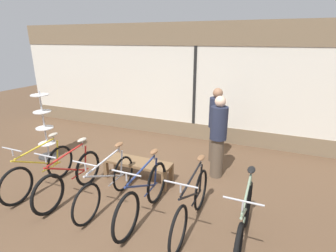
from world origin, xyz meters
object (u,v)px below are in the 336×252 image
(bicycle_center_left, at_px, (107,184))
(bicycle_far_right, at_px, (244,222))
(accessory_rack, at_px, (45,131))
(customer_by_window, at_px, (218,136))
(bicycle_left, at_px, (70,178))
(bicycle_center_right, at_px, (144,196))
(display_bench, at_px, (138,165))
(customer_near_rack, at_px, (216,124))
(bicycle_far_left, at_px, (41,171))
(bicycle_right, at_px, (191,204))

(bicycle_center_left, xyz_separation_m, bicycle_far_right, (2.30, -0.10, 0.00))
(accessory_rack, xyz_separation_m, customer_by_window, (4.03, 0.65, 0.23))
(bicycle_left, xyz_separation_m, bicycle_center_right, (1.50, -0.01, 0.02))
(bicycle_far_right, distance_m, customer_by_window, 2.04)
(display_bench, xyz_separation_m, customer_near_rack, (1.23, 1.49, 0.58))
(bicycle_left, height_order, bicycle_center_right, bicycle_center_right)
(bicycle_left, relative_size, accessory_rack, 1.02)
(bicycle_far_left, xyz_separation_m, customer_by_window, (2.98, 1.80, 0.53))
(bicycle_left, distance_m, display_bench, 1.30)
(bicycle_left, distance_m, bicycle_center_right, 1.50)
(bicycle_left, relative_size, customer_near_rack, 0.96)
(bicycle_right, relative_size, customer_by_window, 1.02)
(bicycle_far_left, relative_size, bicycle_far_right, 0.98)
(display_bench, bearing_deg, bicycle_right, -32.82)
(bicycle_center_left, bearing_deg, bicycle_far_right, -2.44)
(bicycle_center_left, distance_m, customer_by_window, 2.35)
(bicycle_left, bearing_deg, bicycle_right, 2.00)
(customer_near_rack, bearing_deg, bicycle_center_left, -118.31)
(bicycle_center_left, relative_size, accessory_rack, 1.05)
(bicycle_far_left, distance_m, bicycle_center_right, 2.21)
(display_bench, height_order, customer_near_rack, customer_near_rack)
(bicycle_left, bearing_deg, customer_near_rack, 50.57)
(bicycle_right, distance_m, display_bench, 1.72)
(bicycle_center_right, height_order, bicycle_far_right, bicycle_center_right)
(accessory_rack, distance_m, customer_by_window, 4.09)
(accessory_rack, bearing_deg, customer_near_rack, 19.60)
(bicycle_far_right, distance_m, accessory_rack, 4.96)
(bicycle_far_right, bearing_deg, bicycle_center_right, 179.33)
(bicycle_center_left, height_order, display_bench, bicycle_center_left)
(bicycle_center_right, distance_m, accessory_rack, 3.47)
(bicycle_far_right, relative_size, display_bench, 1.24)
(customer_near_rack, xyz_separation_m, customer_by_window, (0.21, -0.71, -0.01))
(bicycle_center_right, xyz_separation_m, customer_near_rack, (0.56, 2.51, 0.52))
(bicycle_right, bearing_deg, bicycle_far_right, -7.46)
(bicycle_far_right, xyz_separation_m, display_bench, (-2.23, 1.03, -0.04))
(customer_by_window, bearing_deg, bicycle_far_right, -66.57)
(customer_by_window, bearing_deg, bicycle_left, -141.72)
(bicycle_center_right, relative_size, accessory_rack, 1.06)
(display_bench, bearing_deg, bicycle_far_left, -146.48)
(bicycle_far_right, xyz_separation_m, customer_by_window, (-0.79, 1.81, 0.53))
(bicycle_right, bearing_deg, display_bench, 147.18)
(bicycle_center_right, distance_m, customer_near_rack, 2.62)
(bicycle_center_left, height_order, bicycle_right, bicycle_right)
(bicycle_right, relative_size, display_bench, 1.26)
(bicycle_center_right, height_order, display_bench, bicycle_center_right)
(customer_by_window, bearing_deg, bicycle_center_right, -113.20)
(bicycle_center_left, xyz_separation_m, accessory_rack, (-2.51, 1.07, 0.29))
(bicycle_far_left, bearing_deg, bicycle_right, 1.69)
(bicycle_center_right, bearing_deg, bicycle_center_left, 173.90)
(bicycle_left, height_order, customer_by_window, customer_by_window)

